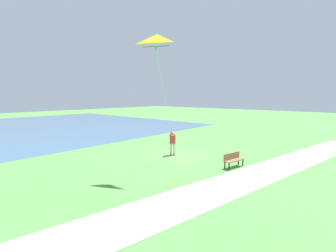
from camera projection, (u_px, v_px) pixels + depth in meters
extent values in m
plane|color=#569947|center=(181.00, 155.00, 16.97)|extent=(120.00, 120.00, 0.00)
cube|color=#476B8E|center=(11.00, 129.00, 30.64)|extent=(36.00, 44.00, 0.01)
cube|color=#ADA393|center=(242.00, 180.00, 11.89)|extent=(8.77, 31.83, 0.02)
cube|color=#232328|center=(174.00, 155.00, 16.97)|extent=(0.21, 0.26, 0.06)
cylinder|color=beige|center=(174.00, 149.00, 16.94)|extent=(0.14, 0.14, 0.82)
cube|color=#232328|center=(171.00, 155.00, 17.03)|extent=(0.21, 0.26, 0.06)
cylinder|color=beige|center=(171.00, 149.00, 16.99)|extent=(0.14, 0.14, 0.82)
cube|color=red|center=(173.00, 140.00, 16.87)|extent=(0.46, 0.38, 0.60)
sphere|color=#996B4C|center=(173.00, 133.00, 16.81)|extent=(0.22, 0.22, 0.22)
ellipsoid|color=tan|center=(173.00, 133.00, 16.82)|extent=(0.30, 0.30, 0.13)
cylinder|color=red|center=(173.00, 134.00, 16.58)|extent=(0.09, 0.56, 0.43)
cylinder|color=red|center=(171.00, 134.00, 16.62)|extent=(0.52, 0.37, 0.43)
sphere|color=#996B4C|center=(172.00, 133.00, 16.43)|extent=(0.10, 0.10, 0.10)
pyramid|color=yellow|center=(157.00, 42.00, 12.06)|extent=(1.57, 1.19, 0.61)
cone|color=green|center=(156.00, 49.00, 11.84)|extent=(0.27, 0.27, 0.22)
cylinder|color=black|center=(156.00, 46.00, 11.82)|extent=(1.25, 0.65, 0.02)
cylinder|color=silver|center=(165.00, 98.00, 14.14)|extent=(1.97, 3.60, 4.96)
cube|color=olive|center=(234.00, 160.00, 13.99)|extent=(0.73, 1.56, 0.05)
cube|color=olive|center=(232.00, 156.00, 14.12)|extent=(0.34, 1.48, 0.40)
cube|color=#2D2D33|center=(243.00, 163.00, 14.30)|extent=(0.07, 0.07, 0.45)
cube|color=#2D2D33|center=(238.00, 161.00, 14.55)|extent=(0.07, 0.07, 0.45)
cube|color=#2D2D33|center=(229.00, 166.00, 13.49)|extent=(0.07, 0.07, 0.45)
cube|color=#2D2D33|center=(225.00, 165.00, 13.75)|extent=(0.07, 0.07, 0.45)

